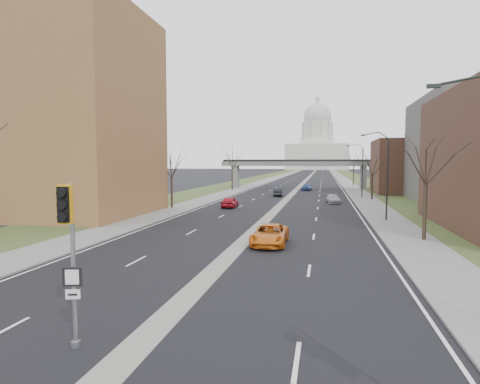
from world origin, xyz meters
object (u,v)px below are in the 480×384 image
(car_right_near, at_px, (270,235))
(signal_pole_median, at_px, (69,236))
(car_left_near, at_px, (230,202))
(car_right_far, at_px, (307,187))
(car_right_mid, at_px, (333,199))
(car_left_far, at_px, (278,192))

(car_right_near, bearing_deg, signal_pole_median, -102.88)
(signal_pole_median, distance_m, car_left_near, 39.77)
(car_right_near, height_order, car_right_far, car_right_far)
(car_left_near, xyz_separation_m, car_right_mid, (13.17, 8.18, -0.11))
(car_right_near, xyz_separation_m, car_right_mid, (5.03, 30.39, -0.10))
(signal_pole_median, height_order, car_right_mid, signal_pole_median)
(car_left_near, bearing_deg, signal_pole_median, 94.53)
(car_right_near, relative_size, car_right_far, 1.22)
(signal_pole_median, bearing_deg, car_right_mid, 65.27)
(car_right_mid, bearing_deg, signal_pole_median, -107.25)
(signal_pole_median, bearing_deg, car_left_near, 82.06)
(car_left_near, xyz_separation_m, car_right_near, (8.14, -22.21, -0.01))
(signal_pole_median, xyz_separation_m, car_right_far, (4.04, 72.89, -2.89))
(car_left_far, xyz_separation_m, car_right_near, (4.05, -40.96, -0.00))
(signal_pole_median, height_order, car_right_near, signal_pole_median)
(car_left_far, height_order, car_right_far, car_right_far)
(car_right_near, distance_m, car_right_far, 55.67)
(car_right_mid, distance_m, car_right_far, 25.74)
(signal_pole_median, height_order, car_right_far, signal_pole_median)
(car_right_mid, bearing_deg, car_left_near, -154.89)
(car_left_near, relative_size, car_left_far, 0.98)
(car_left_near, relative_size, car_right_far, 1.01)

